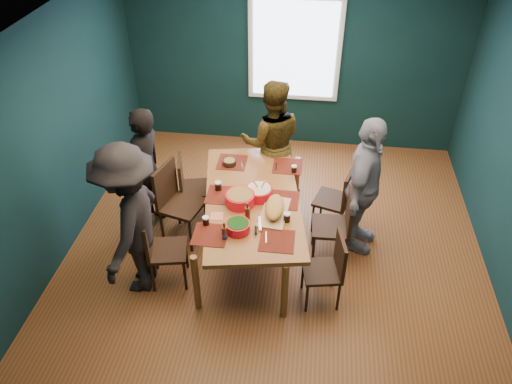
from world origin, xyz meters
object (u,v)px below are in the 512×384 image
Objects in this scene: chair_left_mid at (175,197)px; bowl_herbs at (238,226)px; chair_left_far at (189,183)px; person_back at (272,142)px; bowl_dumpling at (259,192)px; chair_right_near at (330,265)px; person_far_left at (146,171)px; cutting_board at (274,208)px; person_right at (364,187)px; bowl_salad at (240,199)px; chair_right_mid at (339,221)px; chair_left_near at (159,245)px; dining_table at (252,203)px; chair_right_far at (339,196)px; person_near_left at (130,221)px.

bowl_herbs is (0.89, -0.73, 0.26)m from chair_left_mid.
chair_left_far is 0.51× the size of person_back.
bowl_dumpling is at bearing -42.52° from chair_left_far.
chair_right_near is at bearing -5.10° from bowl_herbs.
cutting_board is (1.62, -0.58, 0.04)m from person_far_left.
chair_left_far is 2.19m from person_right.
cutting_board reaches higher than bowl_salad.
person_far_left reaches higher than chair_right_near.
chair_right_mid is 2.85× the size of bowl_salad.
chair_right_near is (1.87, -0.81, -0.09)m from chair_left_mid.
chair_left_mid is 0.60× the size of person_back.
chair_left_near is 1.05× the size of chair_right_near.
bowl_dumpling reaches higher than chair_right_near.
dining_table is at bearing 82.95° from bowl_herbs.
person_right reaches higher than bowl_salad.
chair_left_mid is at bearing 174.26° from chair_right_mid.
bowl_dumpling is (1.03, -0.12, 0.27)m from chair_left_mid.
person_far_left reaches higher than chair_right_far.
person_far_left reaches higher than bowl_dumpling.
person_far_left is at bearing 21.01° from person_back.
dining_table is at bearing 132.91° from chair_right_near.
person_far_left reaches higher than dining_table.
chair_right_far is at bearing 119.91° from person_near_left.
dining_table is 2.48× the size of chair_left_near.
person_far_left is at bearing 156.12° from dining_table.
chair_left_mid is 0.49m from person_far_left.
chair_left_far is 1.97m from chair_right_mid.
person_back reaches higher than chair_left_near.
dining_table is 1.14m from chair_left_near.
chair_left_far is 2.18m from chair_right_near.
chair_left_far is at bearing 138.16° from bowl_salad.
chair_left_mid reaches higher than cutting_board.
chair_right_near is 2.01m from person_back.
person_right is at bearing -29.87° from chair_right_far.
person_right is 2.53× the size of cutting_board.
chair_left_near reaches higher than dining_table.
person_back is at bearing 17.03° from chair_left_far.
bowl_salad is at bearing -143.12° from dining_table.
chair_left_far is 0.93× the size of chair_right_mid.
person_right is at bearing 43.69° from chair_right_mid.
chair_right_near is at bearing -39.63° from bowl_dumpling.
bowl_dumpling is at bearing 177.27° from chair_right_mid.
chair_right_near is 1.25× the size of cutting_board.
person_near_left reaches higher than chair_right_near.
chair_right_far is 1.15m from person_back.
chair_right_far reaches higher than chair_right_near.
person_near_left is at bearing 46.85° from person_back.
person_far_left is 5.41× the size of bowl_dumpling.
chair_left_far is 2.66× the size of bowl_salad.
cutting_board is (1.24, -0.39, 0.27)m from chair_left_mid.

